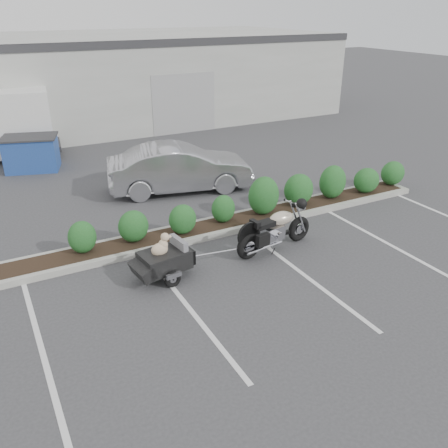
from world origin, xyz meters
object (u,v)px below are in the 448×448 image
motorcycle (275,230)px  sedan (180,168)px  pet_trailer (164,260)px  dumpster (32,153)px

motorcycle → sedan: bearing=86.8°
pet_trailer → sedan: (2.40, 4.69, 0.28)m
sedan → pet_trailer: bearing=166.4°
pet_trailer → sedan: bearing=55.0°
pet_trailer → sedan: sedan is taller
motorcycle → sedan: (-0.39, 4.71, 0.22)m
pet_trailer → sedan: 5.27m
sedan → dumpster: bearing=54.6°
pet_trailer → dumpster: size_ratio=0.85×
sedan → dumpster: size_ratio=2.10×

